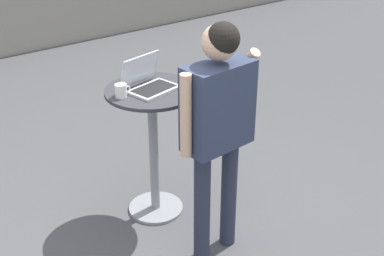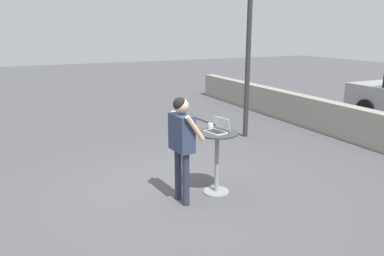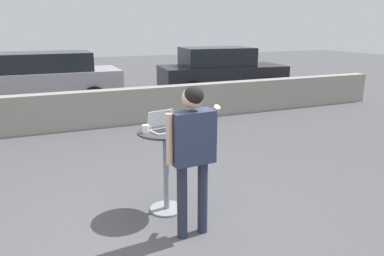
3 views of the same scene
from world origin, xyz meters
name	(u,v)px [view 1 (image 1 of 3)]	position (x,y,z in m)	size (l,w,h in m)	color
cafe_table	(153,133)	(0.32, 0.62, 0.68)	(0.67, 0.67, 1.03)	gray
laptop	(148,82)	(0.31, 0.64, 1.08)	(0.39, 0.35, 0.23)	silver
coffee_mug	(121,91)	(0.08, 0.63, 1.08)	(0.12, 0.08, 0.09)	white
standing_person	(218,115)	(0.39, -0.03, 1.06)	(0.60, 0.39, 1.66)	#282D42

